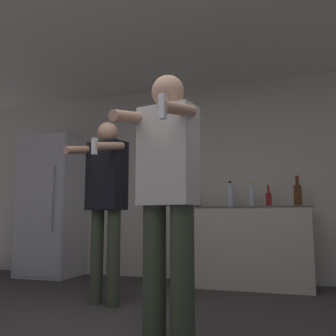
% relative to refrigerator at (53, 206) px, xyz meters
% --- Properties ---
extents(wall_back, '(7.00, 0.06, 2.55)m').
position_rel_refrigerator_xyz_m(wall_back, '(2.08, 0.36, 0.33)').
color(wall_back, beige).
rests_on(wall_back, ground_plane).
extents(ceiling_slab, '(7.00, 3.60, 0.05)m').
position_rel_refrigerator_xyz_m(ceiling_slab, '(2.08, -1.21, 1.63)').
color(ceiling_slab, silver).
rests_on(ceiling_slab, wall_back).
extents(refrigerator, '(0.74, 0.68, 1.88)m').
position_rel_refrigerator_xyz_m(refrigerator, '(0.00, 0.00, 0.00)').
color(refrigerator, silver).
rests_on(refrigerator, ground_plane).
extents(counter, '(1.43, 0.65, 0.90)m').
position_rel_refrigerator_xyz_m(counter, '(2.63, 0.02, -0.49)').
color(counter, '#BCB29E').
rests_on(counter, ground_plane).
extents(bottle_clear_vodka, '(0.08, 0.08, 0.32)m').
position_rel_refrigerator_xyz_m(bottle_clear_vodka, '(2.43, 0.10, 0.10)').
color(bottle_clear_vodka, silver).
rests_on(bottle_clear_vodka, counter).
extents(bottle_short_whiskey, '(0.07, 0.07, 0.30)m').
position_rel_refrigerator_xyz_m(bottle_short_whiskey, '(2.69, 0.10, 0.08)').
color(bottle_short_whiskey, silver).
rests_on(bottle_short_whiskey, counter).
extents(bottle_tall_gin, '(0.07, 0.07, 0.28)m').
position_rel_refrigerator_xyz_m(bottle_tall_gin, '(2.88, 0.10, 0.06)').
color(bottle_tall_gin, maroon).
rests_on(bottle_tall_gin, counter).
extents(bottle_brown_liquor, '(0.09, 0.09, 0.36)m').
position_rel_refrigerator_xyz_m(bottle_brown_liquor, '(3.21, 0.10, 0.10)').
color(bottle_brown_liquor, '#563314').
rests_on(bottle_brown_liquor, counter).
extents(bottle_green_wine, '(0.08, 0.08, 0.31)m').
position_rel_refrigerator_xyz_m(bottle_green_wine, '(2.03, 0.10, 0.08)').
color(bottle_green_wine, black).
rests_on(bottle_green_wine, counter).
extents(person_woman_foreground, '(0.48, 0.53, 1.70)m').
position_rel_refrigerator_xyz_m(person_woman_foreground, '(2.39, -2.21, -0.01)').
color(person_woman_foreground, '#38422D').
rests_on(person_woman_foreground, ground_plane).
extents(person_man_side, '(0.49, 0.55, 1.67)m').
position_rel_refrigerator_xyz_m(person_man_side, '(1.50, -1.33, 0.05)').
color(person_man_side, '#38422D').
rests_on(person_man_side, ground_plane).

